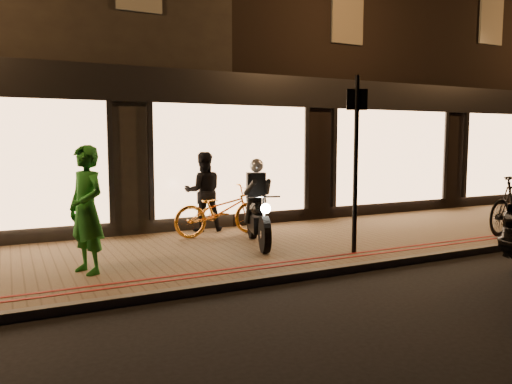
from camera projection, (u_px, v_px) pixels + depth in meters
ground at (339, 275)px, 7.60m from camera, size 90.00×90.00×0.00m
sidewalk at (276, 246)px, 9.37m from camera, size 50.00×4.00×0.12m
kerb_stone at (337, 270)px, 7.63m from camera, size 50.00×0.14×0.12m
red_kerb_lines at (319, 259)px, 8.07m from camera, size 50.00×0.26×0.01m
building_row at (166, 67)px, 15.15m from camera, size 48.00×10.11×8.50m
motorcycle at (258, 212)px, 9.17m from camera, size 0.81×1.89×1.59m
sign_post at (356, 155)px, 8.41m from camera, size 0.33×0.17×3.00m
bicycle_gold at (220, 211)px, 10.04m from camera, size 1.94×0.68×1.02m
person_green at (86, 210)px, 7.18m from camera, size 0.69×0.80×1.86m
person_dark at (203, 192)px, 10.53m from camera, size 0.93×0.79×1.68m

